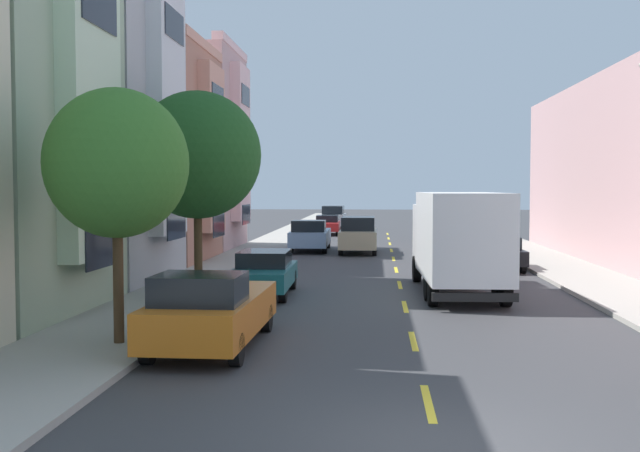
# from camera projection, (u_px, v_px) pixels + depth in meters

# --- Properties ---
(ground_plane) EXTENTS (160.00, 160.00, 0.00)m
(ground_plane) POSITION_uv_depth(u_px,v_px,m) (392.00, 254.00, 40.25)
(ground_plane) COLOR #38383A
(sidewalk_left) EXTENTS (3.20, 120.00, 0.14)m
(sidewalk_left) POSITION_uv_depth(u_px,v_px,m) (253.00, 255.00, 38.78)
(sidewalk_left) COLOR #A39E93
(sidewalk_left) RESTS_ON ground_plane
(sidewalk_right) EXTENTS (3.20, 120.00, 0.14)m
(sidewalk_right) POSITION_uv_depth(u_px,v_px,m) (537.00, 257.00, 37.74)
(sidewalk_right) COLOR #A39E93
(sidewalk_right) RESTS_ON ground_plane
(lane_centerline_dashes) EXTENTS (0.14, 47.20, 0.01)m
(lane_centerline_dashes) POSITION_uv_depth(u_px,v_px,m) (395.00, 264.00, 34.78)
(lane_centerline_dashes) COLOR yellow
(lane_centerline_dashes) RESTS_ON ground_plane
(townhouse_fourth_terracotta) EXTENTS (13.43, 7.30, 10.22)m
(townhouse_fourth_terracotta) POSITION_uv_depth(u_px,v_px,m) (73.00, 157.00, 35.65)
(townhouse_fourth_terracotta) COLOR #B27560
(townhouse_fourth_terracotta) RESTS_ON ground_plane
(townhouse_fifth_rose) EXTENTS (12.27, 7.30, 11.46)m
(townhouse_fifth_rose) POSITION_uv_depth(u_px,v_px,m) (136.00, 151.00, 43.04)
(townhouse_fifth_rose) COLOR #CC9E9E
(townhouse_fifth_rose) RESTS_ON ground_plane
(street_tree_nearest) EXTENTS (3.07, 3.07, 5.48)m
(street_tree_nearest) POSITION_uv_depth(u_px,v_px,m) (117.00, 164.00, 16.30)
(street_tree_nearest) COLOR #47331E
(street_tree_nearest) RESTS_ON sidewalk_left
(street_tree_second) EXTENTS (3.96, 3.96, 6.35)m
(street_tree_second) POSITION_uv_depth(u_px,v_px,m) (197.00, 155.00, 23.65)
(street_tree_second) COLOR #47331E
(street_tree_second) RESTS_ON sidewalk_left
(delivery_box_truck) EXTENTS (2.61, 7.96, 3.33)m
(delivery_box_truck) POSITION_uv_depth(u_px,v_px,m) (458.00, 236.00, 24.83)
(delivery_box_truck) COLOR white
(delivery_box_truck) RESTS_ON ground_plane
(parked_sedan_white) EXTENTS (1.92, 4.55, 1.43)m
(parked_sedan_white) POSITION_uv_depth(u_px,v_px,m) (440.00, 222.00, 60.64)
(parked_sedan_white) COLOR silver
(parked_sedan_white) RESTS_ON ground_plane
(parked_sedan_red) EXTENTS (1.90, 4.54, 1.43)m
(parked_sedan_red) POSITION_uv_depth(u_px,v_px,m) (327.00, 224.00, 56.34)
(parked_sedan_red) COLOR #AD1E1E
(parked_sedan_red) RESTS_ON ground_plane
(parked_pickup_sky) EXTENTS (2.06, 5.32, 1.73)m
(parked_pickup_sky) POSITION_uv_depth(u_px,v_px,m) (310.00, 236.00, 41.77)
(parked_pickup_sky) COLOR #7A9EC6
(parked_pickup_sky) RESTS_ON ground_plane
(parked_sedan_black) EXTENTS (1.83, 4.51, 1.43)m
(parked_sedan_black) POSITION_uv_depth(u_px,v_px,m) (497.00, 252.00, 32.41)
(parked_sedan_black) COLOR black
(parked_sedan_black) RESTS_ON ground_plane
(parked_suv_silver) EXTENTS (2.02, 4.83, 1.93)m
(parked_suv_silver) POSITION_uv_depth(u_px,v_px,m) (333.00, 217.00, 64.60)
(parked_suv_silver) COLOR #B2B5BA
(parked_suv_silver) RESTS_ON ground_plane
(parked_pickup_charcoal) EXTENTS (2.09, 5.33, 1.73)m
(parked_pickup_charcoal) POSITION_uv_depth(u_px,v_px,m) (452.00, 227.00, 50.94)
(parked_pickup_charcoal) COLOR #333338
(parked_pickup_charcoal) RESTS_ON ground_plane
(parked_pickup_forest) EXTENTS (2.02, 5.31, 1.73)m
(parked_pickup_forest) POSITION_uv_depth(u_px,v_px,m) (480.00, 241.00, 38.26)
(parked_pickup_forest) COLOR #194C28
(parked_pickup_forest) RESTS_ON ground_plane
(parked_pickup_orange) EXTENTS (2.10, 5.34, 1.73)m
(parked_pickup_orange) POSITION_uv_depth(u_px,v_px,m) (211.00, 310.00, 16.55)
(parked_pickup_orange) COLOR orange
(parked_pickup_orange) RESTS_ON ground_plane
(parked_sedan_teal) EXTENTS (1.87, 4.53, 1.43)m
(parked_sedan_teal) POSITION_uv_depth(u_px,v_px,m) (264.00, 272.00, 24.72)
(parked_sedan_teal) COLOR #195B60
(parked_sedan_teal) RESTS_ON ground_plane
(moving_champagne_sedan) EXTENTS (1.95, 4.80, 1.93)m
(moving_champagne_sedan) POSITION_uv_depth(u_px,v_px,m) (358.00, 235.00, 40.55)
(moving_champagne_sedan) COLOR tan
(moving_champagne_sedan) RESTS_ON ground_plane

